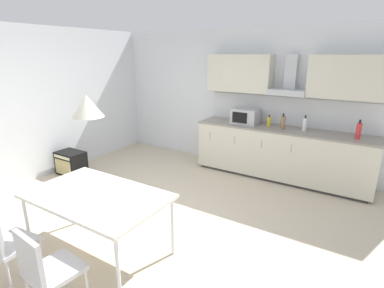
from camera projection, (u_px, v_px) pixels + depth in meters
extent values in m
cube|color=beige|center=(152.00, 221.00, 4.13)|extent=(8.09, 8.19, 0.02)
cube|color=silver|center=(238.00, 98.00, 5.99)|extent=(6.47, 0.10, 2.67)
cube|color=silver|center=(25.00, 106.00, 5.13)|extent=(0.10, 6.55, 2.67)
cube|color=#333333|center=(278.00, 176.00, 5.55)|extent=(2.94, 0.60, 0.05)
cube|color=beige|center=(280.00, 153.00, 5.42)|extent=(3.07, 0.65, 0.85)
cube|color=gray|center=(282.00, 129.00, 5.29)|extent=(3.09, 0.67, 0.03)
cube|color=silver|center=(210.00, 136.00, 5.73)|extent=(0.01, 0.01, 0.14)
cube|color=silver|center=(234.00, 140.00, 5.47)|extent=(0.01, 0.01, 0.14)
cube|color=silver|center=(261.00, 144.00, 5.21)|extent=(0.01, 0.01, 0.14)
cube|color=silver|center=(291.00, 149.00, 4.95)|extent=(0.01, 0.01, 0.14)
cube|color=silver|center=(289.00, 111.00, 5.46)|extent=(3.07, 0.02, 0.51)
cube|color=beige|center=(240.00, 73.00, 5.61)|extent=(1.22, 0.34, 0.68)
cube|color=beige|center=(350.00, 77.00, 4.67)|extent=(1.22, 0.34, 0.68)
cube|color=#B7BABF|center=(288.00, 92.00, 5.21)|extent=(0.64, 0.40, 0.10)
cube|color=#B7BABF|center=(291.00, 73.00, 5.21)|extent=(0.20, 0.16, 0.63)
cube|color=#ADADB2|center=(245.00, 116.00, 5.60)|extent=(0.48, 0.34, 0.28)
cube|color=black|center=(240.00, 118.00, 5.48)|extent=(0.29, 0.01, 0.20)
cylinder|color=red|center=(359.00, 131.00, 4.61)|extent=(0.08, 0.08, 0.25)
cylinder|color=black|center=(360.00, 121.00, 4.56)|extent=(0.03, 0.03, 0.05)
cylinder|color=brown|center=(283.00, 123.00, 5.20)|extent=(0.08, 0.08, 0.23)
cylinder|color=black|center=(284.00, 115.00, 5.16)|extent=(0.03, 0.03, 0.05)
cylinder|color=white|center=(305.00, 124.00, 5.09)|extent=(0.07, 0.07, 0.22)
cylinder|color=black|center=(306.00, 117.00, 5.05)|extent=(0.03, 0.03, 0.05)
cylinder|color=yellow|center=(269.00, 122.00, 5.42)|extent=(0.07, 0.07, 0.17)
cylinder|color=black|center=(269.00, 116.00, 5.39)|extent=(0.03, 0.03, 0.04)
cube|color=silver|center=(96.00, 196.00, 3.25)|extent=(1.54, 0.95, 0.04)
cylinder|color=silver|center=(27.00, 224.00, 3.39)|extent=(0.04, 0.04, 0.70)
cylinder|color=silver|center=(118.00, 271.00, 2.66)|extent=(0.04, 0.04, 0.70)
cylinder|color=silver|center=(87.00, 196.00, 4.06)|extent=(0.04, 0.04, 0.70)
cylinder|color=silver|center=(172.00, 227.00, 3.34)|extent=(0.04, 0.04, 0.70)
cube|color=#B2B2B7|center=(11.00, 244.00, 2.88)|extent=(0.44, 0.44, 0.04)
cylinder|color=silver|center=(19.00, 250.00, 3.17)|extent=(0.02, 0.02, 0.43)
cylinder|color=silver|center=(42.00, 259.00, 3.03)|extent=(0.02, 0.02, 0.43)
cylinder|color=silver|center=(10.00, 281.00, 2.73)|extent=(0.02, 0.02, 0.43)
cube|color=#B2B2B7|center=(55.00, 270.00, 2.53)|extent=(0.44, 0.44, 0.04)
cube|color=#B2B2B7|center=(29.00, 259.00, 2.33)|extent=(0.38, 0.08, 0.40)
cylinder|color=silver|center=(66.00, 273.00, 2.82)|extent=(0.02, 0.02, 0.43)
cube|color=black|center=(71.00, 163.00, 5.65)|extent=(0.52, 0.36, 0.44)
cube|color=tan|center=(63.00, 168.00, 5.51)|extent=(0.44, 0.01, 0.29)
cube|color=beige|center=(62.00, 157.00, 5.45)|extent=(0.44, 0.01, 0.05)
cone|color=silver|center=(87.00, 106.00, 2.97)|extent=(0.32, 0.32, 0.22)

